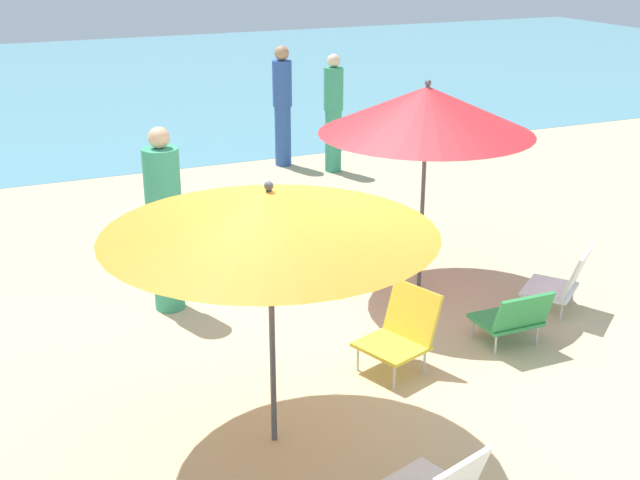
{
  "coord_description": "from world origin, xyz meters",
  "views": [
    {
      "loc": [
        -2.45,
        -5.2,
        3.3
      ],
      "look_at": [
        0.3,
        1.13,
        0.7
      ],
      "focal_mm": 46.45,
      "sensor_mm": 36.0,
      "label": 1
    }
  ],
  "objects_px": {
    "beach_chair_b": "(312,233)",
    "beach_chair_e": "(563,281)",
    "beach_chair_c": "(513,317)",
    "person_a": "(333,113)",
    "person_b": "(282,105)",
    "beach_chair_a": "(402,330)",
    "person_c": "(165,220)",
    "umbrella_red": "(427,110)",
    "umbrella_orange": "(269,213)"
  },
  "relations": [
    {
      "from": "person_b",
      "to": "person_c",
      "type": "bearing_deg",
      "value": 102.4
    },
    {
      "from": "beach_chair_c",
      "to": "beach_chair_b",
      "type": "bearing_deg",
      "value": 16.33
    },
    {
      "from": "beach_chair_b",
      "to": "beach_chair_e",
      "type": "height_order",
      "value": "beach_chair_e"
    },
    {
      "from": "beach_chair_a",
      "to": "beach_chair_c",
      "type": "distance_m",
      "value": 1.03
    },
    {
      "from": "umbrella_red",
      "to": "person_a",
      "type": "distance_m",
      "value": 4.36
    },
    {
      "from": "umbrella_orange",
      "to": "beach_chair_e",
      "type": "height_order",
      "value": "umbrella_orange"
    },
    {
      "from": "umbrella_orange",
      "to": "beach_chair_b",
      "type": "bearing_deg",
      "value": 62.67
    },
    {
      "from": "beach_chair_e",
      "to": "person_b",
      "type": "xyz_separation_m",
      "value": [
        -0.51,
        5.74,
        0.59
      ]
    },
    {
      "from": "umbrella_red",
      "to": "beach_chair_e",
      "type": "bearing_deg",
      "value": -47.25
    },
    {
      "from": "beach_chair_c",
      "to": "person_b",
      "type": "bearing_deg",
      "value": -2.58
    },
    {
      "from": "beach_chair_a",
      "to": "person_c",
      "type": "xyz_separation_m",
      "value": [
        -1.42,
        1.83,
        0.53
      ]
    },
    {
      "from": "beach_chair_a",
      "to": "beach_chair_e",
      "type": "relative_size",
      "value": 0.92
    },
    {
      "from": "person_b",
      "to": "person_a",
      "type": "bearing_deg",
      "value": 178.14
    },
    {
      "from": "person_a",
      "to": "person_b",
      "type": "distance_m",
      "value": 0.81
    },
    {
      "from": "umbrella_orange",
      "to": "beach_chair_a",
      "type": "distance_m",
      "value": 1.92
    },
    {
      "from": "beach_chair_b",
      "to": "beach_chair_c",
      "type": "height_order",
      "value": "beach_chair_b"
    },
    {
      "from": "beach_chair_c",
      "to": "person_a",
      "type": "height_order",
      "value": "person_a"
    },
    {
      "from": "umbrella_orange",
      "to": "person_c",
      "type": "xyz_separation_m",
      "value": [
        -0.14,
        2.38,
        -0.79
      ]
    },
    {
      "from": "umbrella_orange",
      "to": "beach_chair_e",
      "type": "distance_m",
      "value": 3.51
    },
    {
      "from": "umbrella_orange",
      "to": "person_b",
      "type": "height_order",
      "value": "umbrella_orange"
    },
    {
      "from": "beach_chair_b",
      "to": "person_a",
      "type": "xyz_separation_m",
      "value": [
        1.59,
        2.97,
        0.59
      ]
    },
    {
      "from": "beach_chair_b",
      "to": "person_a",
      "type": "distance_m",
      "value": 3.42
    },
    {
      "from": "beach_chair_b",
      "to": "beach_chair_c",
      "type": "bearing_deg",
      "value": -6.79
    },
    {
      "from": "beach_chair_b",
      "to": "person_c",
      "type": "height_order",
      "value": "person_c"
    },
    {
      "from": "beach_chair_e",
      "to": "umbrella_red",
      "type": "bearing_deg",
      "value": 5.47
    },
    {
      "from": "person_a",
      "to": "person_c",
      "type": "relative_size",
      "value": 0.98
    },
    {
      "from": "beach_chair_b",
      "to": "beach_chair_e",
      "type": "relative_size",
      "value": 0.99
    },
    {
      "from": "beach_chair_c",
      "to": "person_b",
      "type": "height_order",
      "value": "person_b"
    },
    {
      "from": "umbrella_orange",
      "to": "beach_chair_c",
      "type": "relative_size",
      "value": 4.03
    },
    {
      "from": "person_a",
      "to": "person_b",
      "type": "bearing_deg",
      "value": -54.95
    },
    {
      "from": "beach_chair_a",
      "to": "person_a",
      "type": "bearing_deg",
      "value": -128.57
    },
    {
      "from": "person_a",
      "to": "beach_chair_c",
      "type": "bearing_deg",
      "value": 73.65
    },
    {
      "from": "umbrella_red",
      "to": "person_c",
      "type": "distance_m",
      "value": 2.57
    },
    {
      "from": "beach_chair_b",
      "to": "beach_chair_c",
      "type": "relative_size",
      "value": 1.37
    },
    {
      "from": "umbrella_red",
      "to": "beach_chair_a",
      "type": "relative_size",
      "value": 3.03
    },
    {
      "from": "person_c",
      "to": "beach_chair_b",
      "type": "bearing_deg",
      "value": -151.57
    },
    {
      "from": "beach_chair_a",
      "to": "beach_chair_b",
      "type": "height_order",
      "value": "beach_chair_a"
    },
    {
      "from": "beach_chair_e",
      "to": "umbrella_orange",
      "type": "bearing_deg",
      "value": 68.17
    },
    {
      "from": "umbrella_red",
      "to": "beach_chair_e",
      "type": "distance_m",
      "value": 1.99
    },
    {
      "from": "beach_chair_e",
      "to": "person_b",
      "type": "height_order",
      "value": "person_b"
    },
    {
      "from": "person_a",
      "to": "beach_chair_b",
      "type": "bearing_deg",
      "value": 54.23
    },
    {
      "from": "umbrella_red",
      "to": "beach_chair_e",
      "type": "relative_size",
      "value": 2.79
    },
    {
      "from": "beach_chair_c",
      "to": "beach_chair_e",
      "type": "height_order",
      "value": "beach_chair_e"
    },
    {
      "from": "beach_chair_c",
      "to": "umbrella_orange",
      "type": "bearing_deg",
      "value": 102.12
    },
    {
      "from": "beach_chair_b",
      "to": "beach_chair_e",
      "type": "distance_m",
      "value": 2.68
    },
    {
      "from": "umbrella_orange",
      "to": "beach_chair_b",
      "type": "distance_m",
      "value": 3.7
    },
    {
      "from": "person_c",
      "to": "beach_chair_c",
      "type": "bearing_deg",
      "value": 149.45
    },
    {
      "from": "beach_chair_c",
      "to": "beach_chair_e",
      "type": "xyz_separation_m",
      "value": [
        0.82,
        0.38,
        0.04
      ]
    },
    {
      "from": "beach_chair_a",
      "to": "beach_chair_c",
      "type": "bearing_deg",
      "value": 157.25
    },
    {
      "from": "umbrella_orange",
      "to": "umbrella_red",
      "type": "xyz_separation_m",
      "value": [
        2.21,
        1.86,
        0.11
      ]
    }
  ]
}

